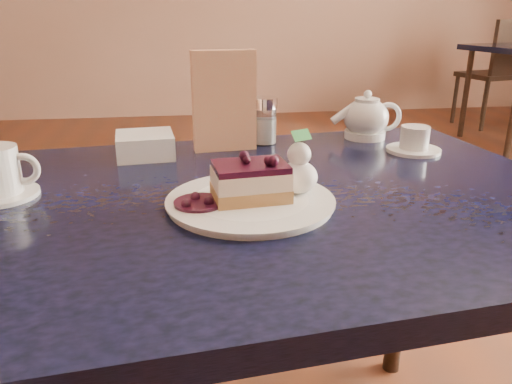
{
  "coord_description": "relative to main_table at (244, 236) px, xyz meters",
  "views": [
    {
      "loc": [
        0.08,
        -0.53,
        1.11
      ],
      "look_at": [
        0.18,
        0.19,
        0.84
      ],
      "focal_mm": 35.0,
      "sensor_mm": 36.0,
      "label": 1
    }
  ],
  "objects": [
    {
      "name": "whipped_cream",
      "position": [
        0.09,
        -0.03,
        0.12
      ],
      "size": [
        0.07,
        0.07,
        0.06
      ],
      "color": "white",
      "rests_on": "dessert_plate"
    },
    {
      "name": "berry_sauce",
      "position": [
        -0.08,
        -0.07,
        0.1
      ],
      "size": [
        0.08,
        0.08,
        0.01
      ],
      "primitive_type": "cylinder",
      "color": "black",
      "rests_on": "dessert_plate"
    },
    {
      "name": "cheesecake_slice",
      "position": [
        0.01,
        -0.05,
        0.13
      ],
      "size": [
        0.14,
        0.1,
        0.06
      ],
      "rotation": [
        0.0,
        0.0,
        0.11
      ],
      "color": "#B77844",
      "rests_on": "dessert_plate"
    },
    {
      "name": "sugar_shaker",
      "position": [
        0.09,
        0.36,
        0.14
      ],
      "size": [
        0.06,
        0.06,
        0.12
      ],
      "color": "white",
      "rests_on": "main_table"
    },
    {
      "name": "dessert_plate",
      "position": [
        0.01,
        -0.05,
        0.09
      ],
      "size": [
        0.28,
        0.28,
        0.01
      ],
      "primitive_type": "cylinder",
      "color": "white",
      "rests_on": "main_table"
    },
    {
      "name": "napkin_stack",
      "position": [
        -0.19,
        0.28,
        0.11
      ],
      "size": [
        0.14,
        0.14,
        0.05
      ],
      "primitive_type": "cube",
      "rotation": [
        0.0,
        0.0,
        0.11
      ],
      "color": "white",
      "rests_on": "main_table"
    },
    {
      "name": "tea_set",
      "position": [
        0.38,
        0.35,
        0.13
      ],
      "size": [
        0.24,
        0.26,
        0.11
      ],
      "color": "white",
      "rests_on": "main_table"
    },
    {
      "name": "main_table",
      "position": [
        0.0,
        0.0,
        0.0
      ],
      "size": [
        1.35,
        0.98,
        0.79
      ],
      "rotation": [
        0.0,
        0.0,
        0.11
      ],
      "color": "black",
      "rests_on": "ground"
    },
    {
      "name": "menu_card",
      "position": [
        -0.01,
        0.31,
        0.2
      ],
      "size": [
        0.15,
        0.05,
        0.23
      ],
      "primitive_type": "cube",
      "rotation": [
        0.0,
        0.0,
        0.11
      ],
      "color": "#CEB885",
      "rests_on": "main_table"
    }
  ]
}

